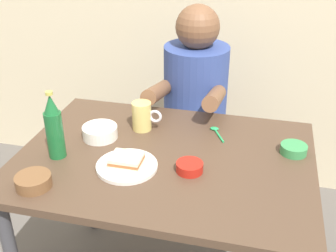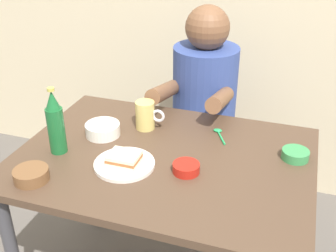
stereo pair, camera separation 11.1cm
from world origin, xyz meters
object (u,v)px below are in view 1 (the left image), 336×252
at_px(beer_bottle, 54,128).
at_px(condiment_bowl_brown, 33,181).
at_px(stool, 193,156).
at_px(sandwich, 127,160).
at_px(person_seated, 195,87).
at_px(dining_table, 165,176).
at_px(plate_orange, 127,166).
at_px(beer_mug, 142,116).

xyz_separation_m(beer_bottle, condiment_bowl_brown, (0.01, -0.19, -0.10)).
relative_size(stool, sandwich, 4.09).
xyz_separation_m(stool, person_seated, (-0.00, -0.01, 0.42)).
height_order(beer_bottle, condiment_bowl_brown, beer_bottle).
relative_size(sandwich, condiment_bowl_brown, 0.92).
distance_m(dining_table, sandwich, 0.20).
distance_m(plate_orange, beer_mug, 0.30).
distance_m(dining_table, stool, 0.70).
xyz_separation_m(dining_table, stool, (-0.00, 0.63, -0.30)).
bearing_deg(plate_orange, dining_table, 44.83).
xyz_separation_m(stool, beer_bottle, (-0.39, -0.73, 0.51)).
xyz_separation_m(dining_table, beer_bottle, (-0.39, -0.10, 0.21)).
distance_m(stool, beer_bottle, 0.97).
bearing_deg(sandwich, dining_table, 44.83).
distance_m(plate_orange, beer_bottle, 0.30).
distance_m(person_seated, plate_orange, 0.74).
distance_m(plate_orange, condiment_bowl_brown, 0.32).
xyz_separation_m(plate_orange, beer_mug, (-0.03, 0.29, 0.05)).
distance_m(stool, plate_orange, 0.85).
xyz_separation_m(beer_mug, condiment_bowl_brown, (-0.24, -0.47, -0.04)).
xyz_separation_m(dining_table, sandwich, (-0.11, -0.11, 0.13)).
bearing_deg(beer_mug, plate_orange, -84.23).
distance_m(stool, beer_mug, 0.65).
bearing_deg(dining_table, condiment_bowl_brown, -142.30).
bearing_deg(plate_orange, beer_bottle, 177.10).
relative_size(person_seated, beer_bottle, 2.75).
bearing_deg(beer_bottle, person_seated, 61.59).
relative_size(stool, beer_mug, 3.57).
bearing_deg(condiment_bowl_brown, dining_table, 37.70).
bearing_deg(condiment_bowl_brown, beer_bottle, 93.43).
height_order(stool, beer_mug, beer_mug).
bearing_deg(dining_table, sandwich, -135.17).
xyz_separation_m(stool, plate_orange, (-0.11, -0.74, 0.40)).
bearing_deg(stool, dining_table, -89.89).
relative_size(dining_table, beer_bottle, 4.20).
relative_size(sandwich, beer_bottle, 0.42).
bearing_deg(beer_bottle, dining_table, 14.02).
bearing_deg(dining_table, beer_bottle, -165.98).
xyz_separation_m(stool, sandwich, (-0.11, -0.74, 0.42)).
bearing_deg(beer_bottle, stool, 61.96).
relative_size(dining_table, condiment_bowl_brown, 9.17).
relative_size(plate_orange, beer_bottle, 0.84).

